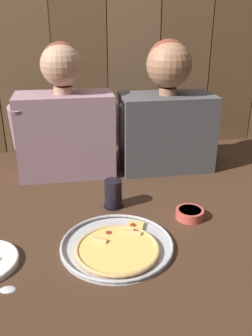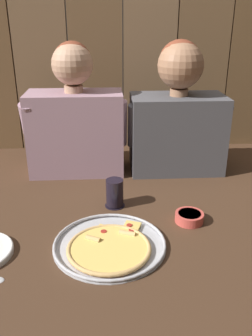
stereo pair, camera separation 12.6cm
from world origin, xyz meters
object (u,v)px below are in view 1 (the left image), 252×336
drinking_glass (113,194)px  dipping_bowl (190,213)px  diner_right (167,113)px  pizza_tray (117,246)px  diner_left (65,120)px

drinking_glass → dipping_bowl: size_ratio=1.08×
diner_right → pizza_tray: bearing=-117.5°
pizza_tray → diner_left: (-0.14, 0.62, 0.25)m
pizza_tray → diner_left: diner_left is taller
pizza_tray → dipping_bowl: (0.29, 0.14, 0.01)m
pizza_tray → drinking_glass: drinking_glass is taller
diner_right → drinking_glass: bearing=-130.5°
dipping_bowl → drinking_glass: bearing=153.5°
pizza_tray → diner_right: size_ratio=0.61×
drinking_glass → diner_right: 0.50m
pizza_tray → diner_left: bearing=102.5°
diner_left → diner_right: bearing=0.1°
pizza_tray → diner_right: 0.74m
drinking_glass → pizza_tray: bearing=-95.3°
diner_right → dipping_bowl: bearing=-94.4°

